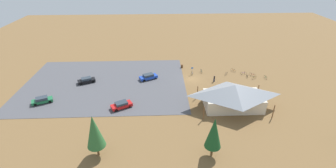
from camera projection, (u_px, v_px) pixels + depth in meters
The scene contains 21 objects.
ground at pixel (192, 79), 63.37m from camera, with size 160.00×160.00×0.00m, color brown.
parking_lot_asphalt at pixel (105, 83), 61.24m from camera, with size 40.80×29.08×0.05m, color #4C4C51.
bike_pavilion at pixel (234, 95), 50.29m from camera, with size 14.37×8.67×5.42m.
trash_bin at pixel (182, 66), 69.61m from camera, with size 0.60×0.60×0.90m, color brown.
lot_sign at pixel (192, 70), 65.23m from camera, with size 0.56×0.08×2.20m.
pine_far_east at pixel (214, 133), 36.96m from camera, with size 2.67×2.67×7.48m.
pine_center at pixel (94, 131), 36.97m from camera, with size 2.94×2.94×7.85m.
bicycle_black_near_porch at pixel (247, 76), 64.30m from camera, with size 0.48×1.75×0.76m.
bicycle_silver_yard_center at pixel (226, 74), 65.43m from camera, with size 1.11×1.34×0.82m.
bicycle_red_lone_west at pixel (252, 75), 64.83m from camera, with size 1.26×1.23×0.84m.
bicycle_orange_yard_front at pixel (233, 70), 67.31m from camera, with size 1.01×1.42×0.88m.
bicycle_teal_yard_left at pixel (201, 71), 66.72m from camera, with size 0.48×1.79×0.86m.
bicycle_green_mid_cluster at pixel (265, 77), 63.44m from camera, with size 0.48×1.65×0.79m.
bicycle_yellow_trailside at pixel (254, 78), 63.33m from camera, with size 1.55×0.93×0.82m.
bicycle_purple_back_row at pixel (244, 73), 65.71m from camera, with size 1.72×0.48×0.78m.
bicycle_white_front_row at pixel (192, 73), 65.79m from camera, with size 0.48×1.74×0.88m.
car_blue_front_row at pixel (148, 77), 62.96m from camera, with size 5.03×3.72×1.43m.
car_black_aisle_side at pixel (86, 80), 61.21m from camera, with size 4.63×3.29×1.38m.
car_red_near_entry at pixel (122, 105), 51.12m from camera, with size 4.82×3.73×1.39m.
car_green_back_corner at pixel (42, 100), 52.80m from camera, with size 4.61×3.30×1.40m.
visitor_near_lot at pixel (214, 78), 61.69m from camera, with size 0.40×0.36×1.79m.
Camera 1 is at (8.67, 56.04, 29.02)m, focal length 25.51 mm.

